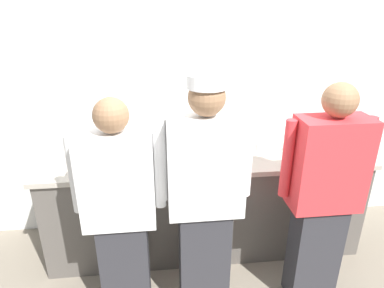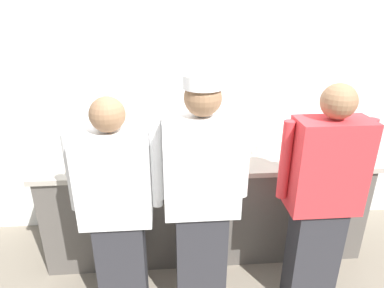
% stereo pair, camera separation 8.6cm
% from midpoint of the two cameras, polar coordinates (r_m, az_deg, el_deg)
% --- Properties ---
extents(ground_plane, '(9.00, 9.00, 0.00)m').
position_cam_midpoint_polar(ground_plane, '(3.01, 2.31, -20.64)').
color(ground_plane, slate).
extents(wall_back, '(4.23, 0.10, 2.74)m').
position_cam_midpoint_polar(wall_back, '(3.06, 0.48, 9.64)').
color(wall_back, silver).
rests_on(wall_back, ground).
extents(prep_counter, '(2.69, 0.65, 0.89)m').
position_cam_midpoint_polar(prep_counter, '(3.00, 1.46, -9.85)').
color(prep_counter, '#56514C').
rests_on(prep_counter, ground).
extents(chef_near_left, '(0.59, 0.24, 1.59)m').
position_cam_midpoint_polar(chef_near_left, '(2.24, -13.17, -11.16)').
color(chef_near_left, '#2D2D33').
rests_on(chef_near_left, ground).
extents(chef_center, '(0.61, 0.24, 1.70)m').
position_cam_midpoint_polar(chef_center, '(2.19, 1.09, -9.03)').
color(chef_center, '#2D2D33').
rests_on(chef_center, ground).
extents(chef_far_right, '(0.60, 0.24, 1.64)m').
position_cam_midpoint_polar(chef_far_right, '(2.44, 20.44, -8.28)').
color(chef_far_right, '#2D2D33').
rests_on(chef_far_right, ground).
extents(plate_stack_front, '(0.25, 0.25, 0.10)m').
position_cam_midpoint_polar(plate_stack_front, '(2.93, 11.33, -0.25)').
color(plate_stack_front, white).
rests_on(plate_stack_front, prep_counter).
extents(plate_stack_rear, '(0.21, 0.21, 0.06)m').
position_cam_midpoint_polar(plate_stack_rear, '(3.05, 20.71, -0.78)').
color(plate_stack_rear, white).
rests_on(plate_stack_rear, prep_counter).
extents(mixing_bowl_steel, '(0.37, 0.37, 0.12)m').
position_cam_midpoint_polar(mixing_bowl_steel, '(2.80, -14.52, -1.43)').
color(mixing_bowl_steel, '#B7BABF').
rests_on(mixing_bowl_steel, prep_counter).
extents(sheet_tray, '(0.51, 0.39, 0.02)m').
position_cam_midpoint_polar(sheet_tray, '(2.78, 3.18, -1.89)').
color(sheet_tray, '#B7BABF').
rests_on(sheet_tray, prep_counter).
extents(squeeze_bottle_primary, '(0.05, 0.05, 0.18)m').
position_cam_midpoint_polar(squeeze_bottle_primary, '(2.90, 16.64, -0.16)').
color(squeeze_bottle_primary, '#E5E066').
rests_on(squeeze_bottle_primary, prep_counter).
extents(squeeze_bottle_secondary, '(0.06, 0.06, 0.18)m').
position_cam_midpoint_polar(squeeze_bottle_secondary, '(2.83, -7.27, 0.03)').
color(squeeze_bottle_secondary, '#E5E066').
rests_on(squeeze_bottle_secondary, prep_counter).
extents(ramekin_orange_sauce, '(0.11, 0.11, 0.05)m').
position_cam_midpoint_polar(ramekin_orange_sauce, '(3.14, 17.54, 0.24)').
color(ramekin_orange_sauce, white).
rests_on(ramekin_orange_sauce, prep_counter).
extents(ramekin_green_sauce, '(0.10, 0.10, 0.05)m').
position_cam_midpoint_polar(ramekin_green_sauce, '(2.75, -6.64, -2.01)').
color(ramekin_green_sauce, white).
rests_on(ramekin_green_sauce, prep_counter).
extents(ramekin_red_sauce, '(0.11, 0.11, 0.05)m').
position_cam_midpoint_polar(ramekin_red_sauce, '(3.21, 19.78, 0.47)').
color(ramekin_red_sauce, white).
rests_on(ramekin_red_sauce, prep_counter).
extents(deli_cup, '(0.09, 0.09, 0.10)m').
position_cam_midpoint_polar(deli_cup, '(2.58, -1.99, -3.00)').
color(deli_cup, white).
rests_on(deli_cup, prep_counter).
extents(chefs_knife, '(0.28, 0.03, 0.02)m').
position_cam_midpoint_polar(chefs_knife, '(2.85, 5.21, -1.43)').
color(chefs_knife, '#B7BABF').
rests_on(chefs_knife, prep_counter).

